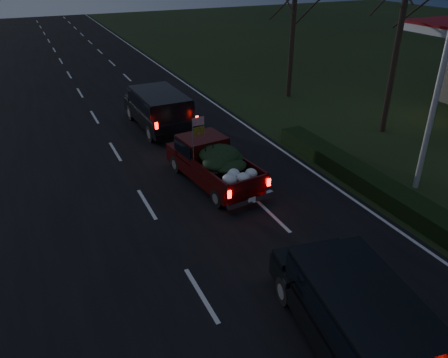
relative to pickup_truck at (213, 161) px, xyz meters
name	(u,v)px	position (x,y,z in m)	size (l,w,h in m)	color
ground	(201,295)	(-2.78, -5.58, -0.90)	(120.00, 120.00, 0.00)	black
road_asphalt	(201,295)	(-2.78, -5.58, -0.89)	(14.00, 120.00, 0.02)	black
hedge_row	(363,178)	(5.02, -2.58, -0.60)	(1.00, 10.00, 0.60)	black
bare_tree_far	(294,5)	(8.72, 8.42, 4.33)	(3.60, 3.60, 7.00)	black
pickup_truck	(213,161)	(0.00, 0.00, 0.00)	(2.29, 4.78, 2.41)	#3F0908
lead_suv	(159,106)	(-0.05, 6.44, 0.22)	(2.29, 5.22, 1.49)	black
rear_suv	(358,312)	(-0.37, -8.52, 0.14)	(2.78, 5.09, 1.39)	black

